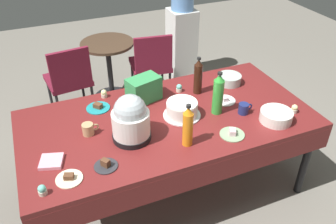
# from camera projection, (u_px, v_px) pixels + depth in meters

# --- Properties ---
(ground) EXTENTS (9.00, 9.00, 0.00)m
(ground) POSITION_uv_depth(u_px,v_px,m) (168.00, 187.00, 3.09)
(ground) COLOR slate
(potluck_table) EXTENTS (2.20, 1.10, 0.75)m
(potluck_table) POSITION_uv_depth(u_px,v_px,m) (168.00, 124.00, 2.71)
(potluck_table) COLOR maroon
(potluck_table) RESTS_ON ground
(frosted_layer_cake) EXTENTS (0.29, 0.29, 0.12)m
(frosted_layer_cake) POSITION_uv_depth(u_px,v_px,m) (182.00, 109.00, 2.65)
(frosted_layer_cake) COLOR silver
(frosted_layer_cake) RESTS_ON potluck_table
(slow_cooker) EXTENTS (0.27, 0.27, 0.34)m
(slow_cooker) POSITION_uv_depth(u_px,v_px,m) (131.00, 119.00, 2.38)
(slow_cooker) COLOR black
(slow_cooker) RESTS_ON potluck_table
(glass_salad_bowl) EXTENTS (0.21, 0.21, 0.08)m
(glass_salad_bowl) POSITION_uv_depth(u_px,v_px,m) (229.00, 79.00, 3.08)
(glass_salad_bowl) COLOR #B2C6BC
(glass_salad_bowl) RESTS_ON potluck_table
(ceramic_snack_bowl) EXTENTS (0.24, 0.24, 0.08)m
(ceramic_snack_bowl) POSITION_uv_depth(u_px,v_px,m) (276.00, 116.00, 2.61)
(ceramic_snack_bowl) COLOR silver
(ceramic_snack_bowl) RESTS_ON potluck_table
(dessert_plate_teal) EXTENTS (0.19, 0.19, 0.04)m
(dessert_plate_teal) POSITION_uv_depth(u_px,v_px,m) (98.00, 107.00, 2.77)
(dessert_plate_teal) COLOR teal
(dessert_plate_teal) RESTS_ON potluck_table
(dessert_plate_sage) EXTENTS (0.18, 0.18, 0.05)m
(dessert_plate_sage) POSITION_uv_depth(u_px,v_px,m) (232.00, 134.00, 2.49)
(dessert_plate_sage) COLOR #8CA87F
(dessert_plate_sage) RESTS_ON potluck_table
(dessert_plate_cream) EXTENTS (0.17, 0.17, 0.04)m
(dessert_plate_cream) POSITION_uv_depth(u_px,v_px,m) (69.00, 178.00, 2.13)
(dessert_plate_cream) COLOR beige
(dessert_plate_cream) RESTS_ON potluck_table
(dessert_plate_white) EXTENTS (0.18, 0.18, 0.04)m
(dessert_plate_white) POSITION_uv_depth(u_px,v_px,m) (225.00, 100.00, 2.86)
(dessert_plate_white) COLOR white
(dessert_plate_white) RESTS_ON potluck_table
(dessert_plate_charcoal) EXTENTS (0.15, 0.15, 0.06)m
(dessert_plate_charcoal) POSITION_uv_depth(u_px,v_px,m) (106.00, 165.00, 2.22)
(dessert_plate_charcoal) COLOR #2D2D33
(dessert_plate_charcoal) RESTS_ON potluck_table
(cupcake_cocoa) EXTENTS (0.05, 0.05, 0.07)m
(cupcake_cocoa) POSITION_uv_depth(u_px,v_px,m) (294.00, 109.00, 2.71)
(cupcake_cocoa) COLOR beige
(cupcake_cocoa) RESTS_ON potluck_table
(cupcake_mint) EXTENTS (0.05, 0.05, 0.07)m
(cupcake_mint) POSITION_uv_depth(u_px,v_px,m) (104.00, 94.00, 2.90)
(cupcake_mint) COLOR beige
(cupcake_mint) RESTS_ON potluck_table
(cupcake_berry) EXTENTS (0.05, 0.05, 0.07)m
(cupcake_berry) POSITION_uv_depth(u_px,v_px,m) (179.00, 88.00, 2.97)
(cupcake_berry) COLOR beige
(cupcake_berry) RESTS_ON potluck_table
(cupcake_vanilla) EXTENTS (0.05, 0.05, 0.07)m
(cupcake_vanilla) POSITION_uv_depth(u_px,v_px,m) (42.00, 190.00, 2.02)
(cupcake_vanilla) COLOR beige
(cupcake_vanilla) RESTS_ON potluck_table
(soda_bottle_lime_soda) EXTENTS (0.08, 0.08, 0.35)m
(soda_bottle_lime_soda) POSITION_uv_depth(u_px,v_px,m) (218.00, 94.00, 2.64)
(soda_bottle_lime_soda) COLOR green
(soda_bottle_lime_soda) RESTS_ON potluck_table
(soda_bottle_cola) EXTENTS (0.07, 0.07, 0.32)m
(soda_bottle_cola) POSITION_uv_depth(u_px,v_px,m) (198.00, 77.00, 2.89)
(soda_bottle_cola) COLOR #33190F
(soda_bottle_cola) RESTS_ON potluck_table
(soda_bottle_orange_juice) EXTENTS (0.07, 0.07, 0.32)m
(soda_bottle_orange_juice) POSITION_uv_depth(u_px,v_px,m) (187.00, 127.00, 2.33)
(soda_bottle_orange_juice) COLOR orange
(soda_bottle_orange_juice) RESTS_ON potluck_table
(coffee_mug_tan) EXTENTS (0.12, 0.08, 0.08)m
(coffee_mug_tan) POSITION_uv_depth(u_px,v_px,m) (88.00, 129.00, 2.48)
(coffee_mug_tan) COLOR tan
(coffee_mug_tan) RESTS_ON potluck_table
(coffee_mug_navy) EXTENTS (0.12, 0.08, 0.08)m
(coffee_mug_navy) POSITION_uv_depth(u_px,v_px,m) (244.00, 109.00, 2.70)
(coffee_mug_navy) COLOR navy
(coffee_mug_navy) RESTS_ON potluck_table
(soda_carton) EXTENTS (0.29, 0.23, 0.20)m
(soda_carton) POSITION_uv_depth(u_px,v_px,m) (144.00, 89.00, 2.82)
(soda_carton) COLOR #338C4C
(soda_carton) RESTS_ON potluck_table
(paper_napkin_stack) EXTENTS (0.18, 0.18, 0.02)m
(paper_napkin_stack) POSITION_uv_depth(u_px,v_px,m) (51.00, 161.00, 2.25)
(paper_napkin_stack) COLOR pink
(paper_napkin_stack) RESTS_ON potluck_table
(maroon_chair_left) EXTENTS (0.49, 0.49, 0.85)m
(maroon_chair_left) POSITION_uv_depth(u_px,v_px,m) (69.00, 77.00, 3.72)
(maroon_chair_left) COLOR maroon
(maroon_chair_left) RESTS_ON ground
(maroon_chair_right) EXTENTS (0.50, 0.50, 0.85)m
(maroon_chair_right) POSITION_uv_depth(u_px,v_px,m) (151.00, 62.00, 4.02)
(maroon_chair_right) COLOR maroon
(maroon_chair_right) RESTS_ON ground
(round_cafe_table) EXTENTS (0.60, 0.60, 0.72)m
(round_cafe_table) POSITION_uv_depth(u_px,v_px,m) (109.00, 60.00, 4.05)
(round_cafe_table) COLOR #473323
(round_cafe_table) RESTS_ON ground
(water_cooler) EXTENTS (0.32, 0.32, 1.24)m
(water_cooler) POSITION_uv_depth(u_px,v_px,m) (182.00, 34.00, 4.47)
(water_cooler) COLOR silver
(water_cooler) RESTS_ON ground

